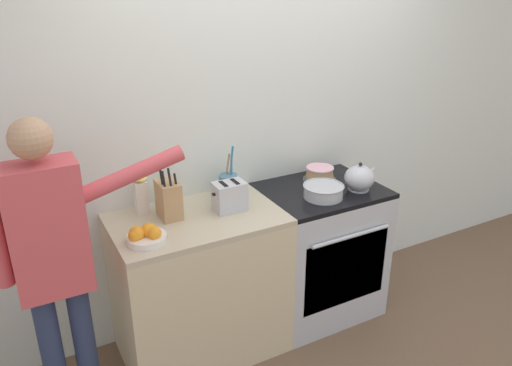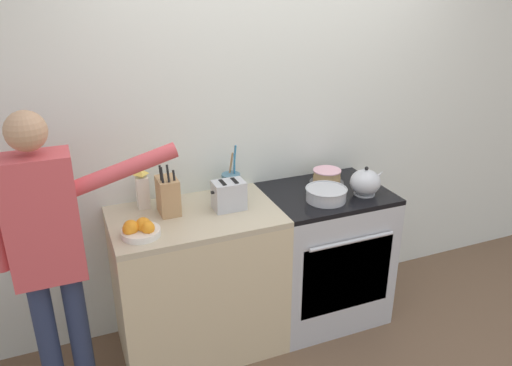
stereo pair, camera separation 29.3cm
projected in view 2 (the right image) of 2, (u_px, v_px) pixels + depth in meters
name	position (u px, v px, depth m)	size (l,w,h in m)	color
ground_plane	(309.00, 347.00, 3.20)	(16.00, 16.00, 0.00)	brown
wall_back	(272.00, 125.00, 3.24)	(8.00, 0.04, 2.60)	silver
counter_cabinet	(198.00, 282.00, 3.07)	(0.98, 0.62, 0.92)	beige
stove_range	(323.00, 254.00, 3.37)	(0.77, 0.65, 0.92)	#B7BABF
layer_cake	(327.00, 177.00, 3.30)	(0.23, 0.23, 0.10)	#4C4C51
tea_kettle	(366.00, 182.00, 3.12)	(0.23, 0.19, 0.19)	#B7BABF
mixing_bowl	(326.00, 194.00, 3.05)	(0.26, 0.26, 0.08)	#B7BABF
knife_block	(168.00, 195.00, 2.87)	(0.11, 0.16, 0.31)	tan
utensil_crock	(231.00, 183.00, 3.11)	(0.12, 0.12, 0.33)	#477084
fruit_bowl	(140.00, 229.00, 2.63)	(0.21, 0.21, 0.10)	silver
toaster	(229.00, 195.00, 2.93)	(0.20, 0.13, 0.18)	#B7BABF
milk_carton	(142.00, 189.00, 2.93)	(0.07, 0.07, 0.25)	white
person_baker	(48.00, 242.00, 2.46)	(0.93, 0.20, 1.65)	#283351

